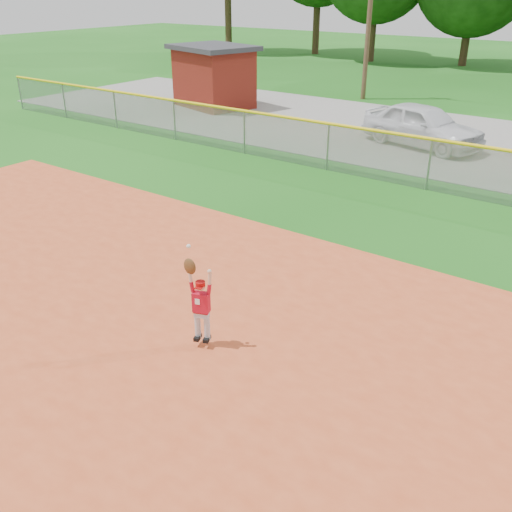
{
  "coord_description": "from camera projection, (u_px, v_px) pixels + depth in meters",
  "views": [
    {
      "loc": [
        5.31,
        -5.79,
        5.5
      ],
      "look_at": [
        -0.06,
        1.6,
        1.1
      ],
      "focal_mm": 40.0,
      "sensor_mm": 36.0,
      "label": 1
    }
  ],
  "objects": [
    {
      "name": "ground",
      "position": [
        202.0,
        351.0,
        9.42
      ],
      "size": [
        120.0,
        120.0,
        0.0
      ],
      "primitive_type": "plane",
      "color": "#195B14",
      "rests_on": "ground"
    },
    {
      "name": "clay_infield",
      "position": [
        47.0,
        461.0,
        7.23
      ],
      "size": [
        24.0,
        16.0,
        0.04
      ],
      "primitive_type": "cube",
      "color": "#C64923",
      "rests_on": "ground"
    },
    {
      "name": "parking_strip",
      "position": [
        486.0,
        146.0,
        21.08
      ],
      "size": [
        44.0,
        10.0,
        0.03
      ],
      "primitive_type": "cube",
      "color": "gray",
      "rests_on": "ground"
    },
    {
      "name": "car_white_a",
      "position": [
        423.0,
        125.0,
        20.71
      ],
      "size": [
        4.82,
        2.83,
        1.54
      ],
      "primitive_type": "imported",
      "rotation": [
        0.0,
        0.0,
        1.33
      ],
      "color": "silver",
      "rests_on": "parking_strip"
    },
    {
      "name": "utility_shed",
      "position": [
        214.0,
        76.0,
        27.12
      ],
      "size": [
        4.43,
        3.82,
        2.86
      ],
      "color": "#5F160D",
      "rests_on": "ground"
    },
    {
      "name": "outfield_fence",
      "position": [
        430.0,
        161.0,
        16.33
      ],
      "size": [
        40.06,
        0.1,
        1.55
      ],
      "color": "gray",
      "rests_on": "ground"
    },
    {
      "name": "ballplayer",
      "position": [
        200.0,
        301.0,
        9.15
      ],
      "size": [
        0.48,
        0.27,
        1.71
      ],
      "color": "silver",
      "rests_on": "ground"
    }
  ]
}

